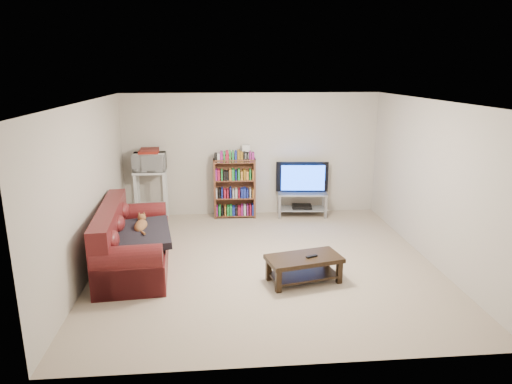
{
  "coord_description": "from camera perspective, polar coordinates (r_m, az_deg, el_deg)",
  "views": [
    {
      "loc": [
        -0.7,
        -6.35,
        2.82
      ],
      "look_at": [
        -0.1,
        0.4,
        1.0
      ],
      "focal_mm": 32.0,
      "sensor_mm": 36.0,
      "label": 1
    }
  ],
  "objects": [
    {
      "name": "blanket",
      "position": [
        6.76,
        -14.29,
        -5.16
      ],
      "size": [
        0.99,
        1.2,
        0.19
      ],
      "primitive_type": "cube",
      "rotation": [
        0.05,
        -0.04,
        0.16
      ],
      "color": "black",
      "rests_on": "sofa"
    },
    {
      "name": "wall_right",
      "position": [
        7.29,
        21.1,
        1.17
      ],
      "size": [
        0.0,
        5.0,
        5.0
      ],
      "primitive_type": "plane",
      "rotation": [
        1.57,
        0.0,
        -1.57
      ],
      "color": "beige",
      "rests_on": "ground"
    },
    {
      "name": "television",
      "position": [
        8.96,
        5.84,
        1.77
      ],
      "size": [
        1.04,
        0.23,
        0.59
      ],
      "primitive_type": "imported",
      "rotation": [
        0.0,
        0.0,
        3.05
      ],
      "color": "black",
      "rests_on": "tv_stand"
    },
    {
      "name": "coffee_table",
      "position": [
        6.33,
        6.01,
        -8.97
      ],
      "size": [
        1.09,
        0.71,
        0.37
      ],
      "rotation": [
        0.0,
        0.0,
        0.22
      ],
      "color": "black",
      "rests_on": "floor"
    },
    {
      "name": "wall_left",
      "position": [
        6.8,
        -20.27,
        0.3
      ],
      "size": [
        0.0,
        5.0,
        5.0
      ],
      "primitive_type": "plane",
      "rotation": [
        1.57,
        0.0,
        1.57
      ],
      "color": "beige",
      "rests_on": "ground"
    },
    {
      "name": "game_boxes",
      "position": [
        8.77,
        -13.25,
        4.91
      ],
      "size": [
        0.36,
        0.32,
        0.05
      ],
      "primitive_type": "cube",
      "rotation": [
        0.0,
        0.0,
        0.02
      ],
      "color": "maroon",
      "rests_on": "microwave"
    },
    {
      "name": "microwave_stand",
      "position": [
        8.92,
        -12.98,
        0.4
      ],
      "size": [
        0.62,
        0.46,
        0.98
      ],
      "rotation": [
        0.0,
        0.0,
        0.02
      ],
      "color": "silver",
      "rests_on": "floor"
    },
    {
      "name": "sofa",
      "position": [
        6.99,
        -15.6,
        -6.48
      ],
      "size": [
        1.1,
        2.22,
        0.92
      ],
      "rotation": [
        0.0,
        0.0,
        0.08
      ],
      "color": "#5B1719",
      "rests_on": "floor"
    },
    {
      "name": "microwave",
      "position": [
        8.81,
        -13.18,
        3.68
      ],
      "size": [
        0.61,
        0.42,
        0.33
      ],
      "primitive_type": "imported",
      "rotation": [
        0.0,
        0.0,
        0.02
      ],
      "color": "silver",
      "rests_on": "microwave_stand"
    },
    {
      "name": "wall_back",
      "position": [
        9.03,
        -0.54,
        4.68
      ],
      "size": [
        5.0,
        0.0,
        5.0
      ],
      "primitive_type": "plane",
      "rotation": [
        1.57,
        0.0,
        0.0
      ],
      "color": "beige",
      "rests_on": "ground"
    },
    {
      "name": "cat",
      "position": [
        6.93,
        -14.2,
        -4.14
      ],
      "size": [
        0.28,
        0.6,
        0.18
      ],
      "primitive_type": null,
      "rotation": [
        0.0,
        0.0,
        0.08
      ],
      "color": "brown",
      "rests_on": "sofa"
    },
    {
      "name": "shelf_clutter",
      "position": [
        8.76,
        -2.09,
        4.88
      ],
      "size": [
        0.6,
        0.19,
        0.28
      ],
      "rotation": [
        0.0,
        0.0,
        -0.03
      ],
      "color": "silver",
      "rests_on": "bookshelf"
    },
    {
      "name": "ceiling",
      "position": [
        6.41,
        1.23,
        11.27
      ],
      "size": [
        5.0,
        5.0,
        0.0
      ],
      "primitive_type": "plane",
      "rotation": [
        3.14,
        0.0,
        0.0
      ],
      "color": "white",
      "rests_on": "ground"
    },
    {
      "name": "remote",
      "position": [
        6.28,
        6.98,
        -7.99
      ],
      "size": [
        0.17,
        0.1,
        0.02
      ],
      "primitive_type": "cube",
      "rotation": [
        0.0,
        0.0,
        0.37
      ],
      "color": "black",
      "rests_on": "coffee_table"
    },
    {
      "name": "dvd_player",
      "position": [
        9.12,
        5.74,
        -1.82
      ],
      "size": [
        0.41,
        0.3,
        0.06
      ],
      "primitive_type": "cube",
      "rotation": [
        0.0,
        0.0,
        -0.09
      ],
      "color": "black",
      "rests_on": "tv_stand"
    },
    {
      "name": "floor",
      "position": [
        6.99,
        1.12,
        -8.78
      ],
      "size": [
        5.0,
        5.0,
        0.0
      ],
      "primitive_type": "plane",
      "color": "#BFA98E",
      "rests_on": "ground"
    },
    {
      "name": "bookshelf",
      "position": [
        8.89,
        -2.68,
        0.59
      ],
      "size": [
        0.82,
        0.28,
        1.17
      ],
      "rotation": [
        0.0,
        0.0,
        -0.03
      ],
      "color": "brown",
      "rests_on": "floor"
    },
    {
      "name": "tv_stand",
      "position": [
        9.08,
        5.77,
        -1.0
      ],
      "size": [
        1.0,
        0.52,
        0.48
      ],
      "rotation": [
        0.0,
        0.0,
        -0.09
      ],
      "color": "#999EA3",
      "rests_on": "floor"
    },
    {
      "name": "wall_front",
      "position": [
        4.24,
        4.85,
        -7.49
      ],
      "size": [
        5.0,
        0.0,
        5.0
      ],
      "primitive_type": "plane",
      "rotation": [
        -1.57,
        0.0,
        0.0
      ],
      "color": "beige",
      "rests_on": "ground"
    }
  ]
}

